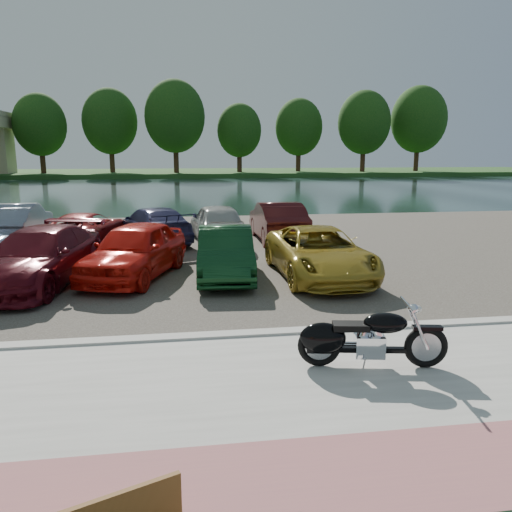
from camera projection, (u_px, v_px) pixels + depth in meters
The scene contains 18 objects.
ground at pixel (340, 384), 7.47m from camera, with size 200.00×200.00×0.00m, color #595447.
promenade at pixel (364, 415), 6.49m from camera, with size 60.00×6.00×0.10m, color #A5A39B.
pink_path at pixel (417, 485), 5.02m from camera, with size 60.00×2.00×0.01m, color #A65D64.
kerb at pixel (307, 332), 9.39m from camera, with size 60.00×0.30×0.14m, color #A5A39B.
parking_lot at pixel (247, 247), 18.12m from camera, with size 60.00×18.00×0.04m, color #3C3730.
river at pixel (207, 190), 46.21m from camera, with size 120.00×40.00×0.00m, color #182C29.
far_bank at pixel (197, 173), 77.15m from camera, with size 120.00×24.00×0.60m, color #1F4719.
far_trees at pixel (228, 123), 70.28m from camera, with size 70.25×10.68×12.52m.
motorcycle at pixel (359, 338), 7.75m from camera, with size 2.31×0.83×1.05m.
car_3 at pixel (39, 257), 12.72m from camera, with size 2.04×5.03×1.46m, color #4C0A13.
car_4 at pixel (135, 250), 13.51m from camera, with size 1.78×4.43×1.51m, color red.
car_5 at pixel (226, 253), 13.56m from camera, with size 1.44×4.12×1.36m, color #0E3618.
car_6 at pixel (319, 253), 13.56m from camera, with size 2.25×4.87×1.35m, color #A98C27.
car_9 at pixel (17, 224), 18.42m from camera, with size 1.63×4.67×1.54m, color slate.
car_10 at pixel (85, 229), 18.27m from camera, with size 2.02×4.38×1.22m, color maroon.
car_11 at pixel (154, 225), 18.78m from camera, with size 1.89×4.66×1.35m, color navy.
car_12 at pixel (217, 222), 19.06m from camera, with size 1.74×4.33×1.48m, color #AAABA6.
car_13 at pixel (277, 221), 19.23m from camera, with size 1.59×4.56×1.50m, color #431212.
Camera 1 is at (-2.25, -6.66, 3.40)m, focal length 35.00 mm.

